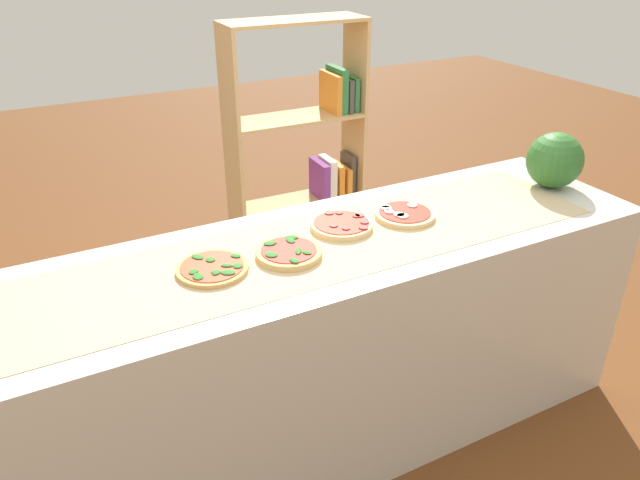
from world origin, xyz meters
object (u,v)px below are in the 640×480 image
Objects in this scene: pizza_spinach_1 at (289,252)px; pizza_pepperoni_2 at (342,225)px; bookshelf at (311,171)px; watermelon at (555,160)px; pizza_spinach_0 at (212,268)px; pizza_mozzarella_3 at (404,214)px.

pizza_spinach_1 reaches higher than pizza_pepperoni_2.
bookshelf reaches higher than pizza_pepperoni_2.
bookshelf is at bearing 116.23° from watermelon.
pizza_spinach_0 is 1.52m from watermelon.
pizza_spinach_0 is 0.16× the size of bookshelf.
watermelon is (0.99, -0.07, 0.10)m from pizza_pepperoni_2.
pizza_mozzarella_3 is 1.15m from bookshelf.
pizza_mozzarella_3 is at bearing -6.44° from pizza_pepperoni_2.
pizza_spinach_1 is 0.98× the size of pizza_pepperoni_2.
pizza_mozzarella_3 is at bearing 177.17° from watermelon.
watermelon is at bearing -63.77° from bookshelf.
pizza_pepperoni_2 is at bearing 21.00° from pizza_spinach_1.
watermelon is at bearing 0.36° from pizza_spinach_0.
pizza_spinach_0 is 0.26m from pizza_spinach_1.
pizza_pepperoni_2 is (0.53, 0.08, 0.00)m from pizza_spinach_0.
pizza_mozzarella_3 is at bearing -98.37° from bookshelf.
bookshelf is (0.43, 1.09, -0.24)m from pizza_pepperoni_2.
pizza_spinach_0 is 1.04× the size of pizza_spinach_1.
pizza_spinach_0 is at bearing -171.87° from pizza_pepperoni_2.
watermelon reaches higher than pizza_pepperoni_2.
bookshelf is (0.16, 1.12, -0.24)m from pizza_mozzarella_3.
pizza_spinach_0 is at bearing 174.33° from pizza_spinach_1.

